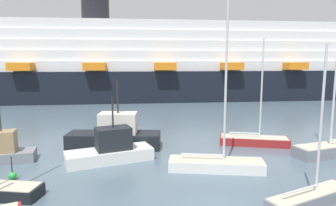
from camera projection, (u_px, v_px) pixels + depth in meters
The scene contains 9 objects.
sailboat_1 at pixel (335, 146), 24.34m from camera, with size 7.69×2.97×14.26m.
sailboat_2 at pixel (254, 140), 27.19m from camera, with size 6.35×3.67×9.59m.
sailboat_4 at pixel (216, 162), 20.91m from camera, with size 6.83×3.42×12.70m.
sailboat_7 at pixel (310, 197), 15.86m from camera, with size 5.64×2.85×8.58m.
fishing_boat_0 at pixel (111, 149), 22.76m from camera, with size 6.87×3.75×4.91m.
fishing_boat_1 at pixel (115, 135), 26.26m from camera, with size 8.46×3.92×5.98m.
fishing_boat_3 at pixel (0, 151), 22.53m from camera, with size 5.21×2.30×4.18m.
channel_buoy_1 at pixel (12, 176), 19.26m from camera, with size 0.51×0.51×1.57m.
cruise_ship at pixel (190, 66), 59.98m from camera, with size 103.86×20.93×20.13m.
Camera 1 is at (-4.84, -13.05, 7.74)m, focal length 31.74 mm.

